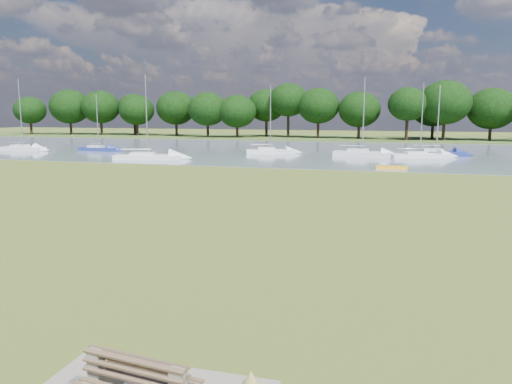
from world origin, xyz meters
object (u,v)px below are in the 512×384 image
(sailboat_0, at_px, (419,154))
(sailboat_3, at_px, (436,152))
(kayak, at_px, (391,167))
(sailboat_7, at_px, (270,150))
(sailboat_1, at_px, (98,148))
(sailboat_6, at_px, (147,155))
(sailboat_2, at_px, (23,147))
(sailboat_4, at_px, (362,152))

(sailboat_0, bearing_deg, sailboat_3, 32.75)
(kayak, relative_size, sailboat_7, 0.33)
(sailboat_1, bearing_deg, sailboat_6, -35.92)
(kayak, bearing_deg, sailboat_2, 164.24)
(sailboat_2, relative_size, sailboat_7, 1.12)
(sailboat_4, height_order, sailboat_7, sailboat_4)
(sailboat_0, xyz_separation_m, sailboat_2, (-48.10, -3.48, 0.05))
(sailboat_3, xyz_separation_m, sailboat_7, (-18.59, -1.91, -0.03))
(sailboat_3, relative_size, sailboat_6, 0.90)
(sailboat_3, distance_m, sailboat_6, 31.59)
(sailboat_6, bearing_deg, sailboat_4, 7.44)
(sailboat_0, xyz_separation_m, sailboat_6, (-27.38, -9.64, 0.03))
(sailboat_2, height_order, sailboat_4, sailboat_2)
(sailboat_1, distance_m, sailboat_6, 14.03)
(kayak, height_order, sailboat_2, sailboat_2)
(sailboat_3, bearing_deg, sailboat_2, 174.45)
(sailboat_0, xyz_separation_m, sailboat_7, (-16.77, 0.50, 0.06))
(sailboat_4, relative_size, sailboat_6, 1.00)
(sailboat_6, bearing_deg, sailboat_0, 2.76)
(sailboat_1, relative_size, sailboat_7, 0.88)
(sailboat_1, height_order, sailboat_3, sailboat_3)
(kayak, distance_m, sailboat_7, 18.51)
(kayak, distance_m, sailboat_3, 14.78)
(sailboat_0, distance_m, sailboat_3, 3.02)
(sailboat_1, xyz_separation_m, sailboat_7, (21.86, 1.74, 0.06))
(kayak, bearing_deg, sailboat_1, 158.26)
(sailboat_1, bearing_deg, sailboat_4, 2.78)
(sailboat_2, xyz_separation_m, sailboat_4, (42.00, 3.35, 0.04))
(sailboat_0, height_order, sailboat_4, sailboat_4)
(sailboat_3, height_order, sailboat_6, sailboat_6)
(sailboat_2, distance_m, sailboat_3, 50.27)
(kayak, height_order, sailboat_3, sailboat_3)
(kayak, xyz_separation_m, sailboat_0, (2.79, 11.63, 0.28))
(kayak, height_order, sailboat_4, sailboat_4)
(sailboat_1, height_order, sailboat_6, sailboat_6)
(sailboat_0, relative_size, sailboat_7, 0.99)
(sailboat_1, relative_size, sailboat_3, 0.90)
(sailboat_1, distance_m, sailboat_2, 9.74)
(sailboat_2, bearing_deg, kayak, -9.07)
(sailboat_7, bearing_deg, sailboat_6, -153.84)
(sailboat_4, bearing_deg, sailboat_1, -173.58)
(kayak, relative_size, sailboat_3, 0.34)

